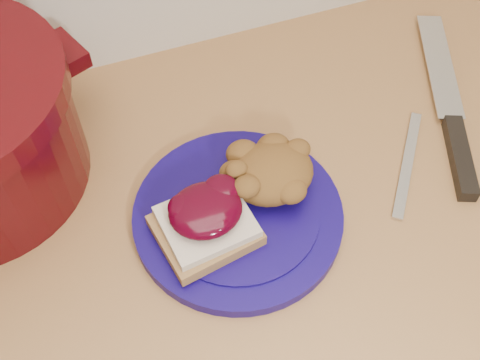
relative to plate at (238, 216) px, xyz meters
name	(u,v)px	position (x,y,z in m)	size (l,w,h in m)	color
base_cabinet	(249,345)	(0.02, 0.01, -0.48)	(4.00, 0.60, 0.86)	beige
plate	(238,216)	(0.00, 0.00, 0.00)	(0.25, 0.25, 0.02)	#100654
sandwich	(206,221)	(-0.04, -0.01, 0.04)	(0.12, 0.11, 0.05)	olive
stuffing_mound	(272,173)	(0.05, 0.02, 0.04)	(0.10, 0.09, 0.05)	brown
chef_knife	(454,130)	(0.31, 0.03, 0.00)	(0.15, 0.32, 0.02)	black
butter_knife	(407,163)	(0.23, 0.00, 0.00)	(0.17, 0.01, 0.00)	silver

